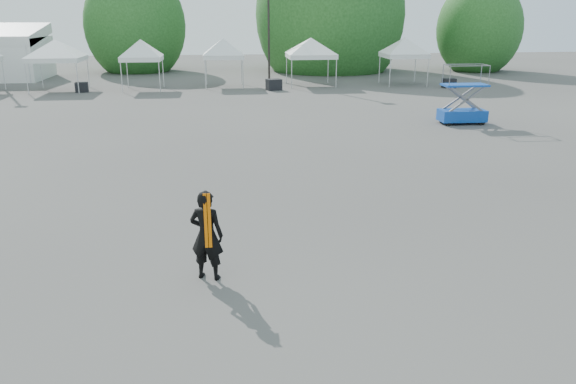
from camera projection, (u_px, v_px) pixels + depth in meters
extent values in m
plane|color=#474442|center=(255.00, 239.00, 13.07)|extent=(120.00, 120.00, 0.00)
cylinder|color=black|center=(269.00, 16.00, 42.21)|extent=(0.16, 0.16, 9.50)
cylinder|color=#382314|center=(138.00, 58.00, 49.68)|extent=(0.36, 0.36, 2.27)
ellipsoid|color=#1F4C19|center=(135.00, 25.00, 48.83)|extent=(4.16, 4.16, 4.78)
cylinder|color=#382314|center=(329.00, 54.00, 50.51)|extent=(0.36, 0.36, 2.80)
ellipsoid|color=#1F4C19|center=(330.00, 14.00, 49.46)|extent=(5.12, 5.12, 5.89)
cylinder|color=#382314|center=(476.00, 59.00, 50.15)|extent=(0.36, 0.36, 2.10)
ellipsoid|color=#1F4C19|center=(479.00, 29.00, 49.36)|extent=(3.84, 3.84, 4.42)
cylinder|color=silver|center=(4.00, 75.00, 37.95)|extent=(0.06, 0.06, 2.00)
cylinder|color=silver|center=(27.00, 78.00, 35.83)|extent=(0.06, 0.06, 2.00)
cylinder|color=silver|center=(77.00, 78.00, 36.17)|extent=(0.06, 0.06, 2.00)
cylinder|color=silver|center=(41.00, 73.00, 38.80)|extent=(0.06, 0.06, 2.00)
cylinder|color=silver|center=(88.00, 73.00, 39.15)|extent=(0.06, 0.06, 2.00)
cube|color=white|center=(57.00, 59.00, 37.16)|extent=(3.35, 3.35, 0.30)
pyramid|color=white|center=(54.00, 39.00, 36.77)|extent=(4.73, 4.73, 1.10)
cylinder|color=silver|center=(121.00, 77.00, 36.60)|extent=(0.06, 0.06, 2.00)
cylinder|color=silver|center=(160.00, 77.00, 36.86)|extent=(0.06, 0.06, 2.00)
cylinder|color=silver|center=(127.00, 73.00, 38.91)|extent=(0.06, 0.06, 2.00)
cylinder|color=silver|center=(163.00, 73.00, 39.17)|extent=(0.06, 0.06, 2.00)
cube|color=white|center=(142.00, 58.00, 37.55)|extent=(2.64, 2.64, 0.30)
pyramid|color=white|center=(140.00, 39.00, 37.17)|extent=(3.74, 3.74, 1.10)
cylinder|color=silver|center=(205.00, 74.00, 38.19)|extent=(0.06, 0.06, 2.00)
cylinder|color=silver|center=(243.00, 74.00, 38.47)|extent=(0.06, 0.06, 2.00)
cylinder|color=silver|center=(206.00, 71.00, 40.61)|extent=(0.06, 0.06, 2.00)
cylinder|color=silver|center=(242.00, 70.00, 40.89)|extent=(0.06, 0.06, 2.00)
cube|color=white|center=(224.00, 57.00, 39.21)|extent=(2.76, 2.76, 0.30)
pyramid|color=white|center=(223.00, 38.00, 38.83)|extent=(3.90, 3.90, 1.10)
cylinder|color=silver|center=(292.00, 74.00, 38.48)|extent=(0.06, 0.06, 2.00)
cylinder|color=silver|center=(336.00, 73.00, 38.82)|extent=(0.06, 0.06, 2.00)
cylinder|color=silver|center=(287.00, 69.00, 41.43)|extent=(0.06, 0.06, 2.00)
cylinder|color=silver|center=(328.00, 69.00, 41.77)|extent=(0.06, 0.06, 2.00)
cube|color=white|center=(311.00, 56.00, 39.79)|extent=(3.31, 3.31, 0.30)
pyramid|color=white|center=(311.00, 38.00, 39.41)|extent=(4.68, 4.68, 1.10)
cylinder|color=silver|center=(390.00, 73.00, 39.10)|extent=(0.06, 0.06, 2.00)
cylinder|color=silver|center=(428.00, 72.00, 39.40)|extent=(0.06, 0.06, 2.00)
cylinder|color=silver|center=(379.00, 69.00, 41.69)|extent=(0.06, 0.06, 2.00)
cylinder|color=silver|center=(415.00, 69.00, 41.99)|extent=(0.06, 0.06, 2.00)
cube|color=white|center=(404.00, 55.00, 40.21)|extent=(2.94, 2.94, 0.30)
pyramid|color=white|center=(405.00, 37.00, 39.83)|extent=(4.16, 4.16, 1.10)
imported|color=black|center=(207.00, 235.00, 10.88)|extent=(0.77, 0.63, 1.82)
cube|color=orange|center=(206.00, 221.00, 10.60)|extent=(0.15, 0.02, 1.09)
cube|color=#0C409E|center=(462.00, 115.00, 26.45)|extent=(2.14, 1.09, 0.53)
cube|color=#0C409E|center=(465.00, 85.00, 26.02)|extent=(2.05, 1.05, 0.09)
cylinder|color=black|center=(449.00, 122.00, 26.03)|extent=(0.32, 0.14, 0.32)
cylinder|color=black|center=(482.00, 122.00, 26.18)|extent=(0.32, 0.14, 0.32)
cylinder|color=black|center=(442.00, 119.00, 26.86)|extent=(0.32, 0.14, 0.32)
cylinder|color=black|center=(474.00, 118.00, 27.01)|extent=(0.32, 0.14, 0.32)
cube|color=black|center=(82.00, 87.00, 36.95)|extent=(0.90, 0.74, 0.63)
cube|color=black|center=(274.00, 85.00, 37.86)|extent=(1.11, 0.96, 0.74)
cube|color=black|center=(449.00, 83.00, 39.08)|extent=(0.85, 0.67, 0.65)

